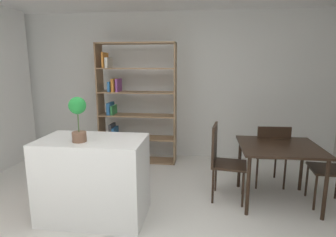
{
  "coord_description": "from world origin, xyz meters",
  "views": [
    {
      "loc": [
        0.74,
        -2.41,
        1.71
      ],
      "look_at": [
        0.35,
        0.73,
        1.09
      ],
      "focal_mm": 29.16,
      "sensor_mm": 36.0,
      "label": 1
    }
  ],
  "objects_px": {
    "kitchen_island": "(94,178)",
    "dining_chair_island_side": "(222,156)",
    "open_bookshelf": "(131,106)",
    "dining_table": "(279,152)",
    "dining_chair_far": "(270,150)",
    "potted_plant_on_island": "(78,115)"
  },
  "relations": [
    {
      "from": "potted_plant_on_island",
      "to": "dining_table",
      "type": "xyz_separation_m",
      "value": [
        2.23,
        0.74,
        -0.55
      ]
    },
    {
      "from": "kitchen_island",
      "to": "dining_chair_far",
      "type": "bearing_deg",
      "value": 26.55
    },
    {
      "from": "kitchen_island",
      "to": "potted_plant_on_island",
      "type": "relative_size",
      "value": 2.44
    },
    {
      "from": "kitchen_island",
      "to": "dining_chair_island_side",
      "type": "relative_size",
      "value": 1.18
    },
    {
      "from": "kitchen_island",
      "to": "potted_plant_on_island",
      "type": "distance_m",
      "value": 0.76
    },
    {
      "from": "potted_plant_on_island",
      "to": "dining_chair_far",
      "type": "height_order",
      "value": "potted_plant_on_island"
    },
    {
      "from": "potted_plant_on_island",
      "to": "dining_table",
      "type": "distance_m",
      "value": 2.41
    },
    {
      "from": "dining_chair_island_side",
      "to": "potted_plant_on_island",
      "type": "bearing_deg",
      "value": 124.57
    },
    {
      "from": "dining_chair_island_side",
      "to": "kitchen_island",
      "type": "bearing_deg",
      "value": 121.96
    },
    {
      "from": "open_bookshelf",
      "to": "dining_table",
      "type": "xyz_separation_m",
      "value": [
        2.21,
        -1.27,
        -0.34
      ]
    },
    {
      "from": "dining_chair_island_side",
      "to": "open_bookshelf",
      "type": "bearing_deg",
      "value": 58.6
    },
    {
      "from": "open_bookshelf",
      "to": "dining_chair_far",
      "type": "xyz_separation_m",
      "value": [
        2.22,
        -0.82,
        -0.46
      ]
    },
    {
      "from": "dining_table",
      "to": "potted_plant_on_island",
      "type": "bearing_deg",
      "value": -161.59
    },
    {
      "from": "potted_plant_on_island",
      "to": "dining_table",
      "type": "bearing_deg",
      "value": 18.41
    },
    {
      "from": "kitchen_island",
      "to": "open_bookshelf",
      "type": "height_order",
      "value": "open_bookshelf"
    },
    {
      "from": "potted_plant_on_island",
      "to": "open_bookshelf",
      "type": "xyz_separation_m",
      "value": [
        0.02,
        2.01,
        -0.21
      ]
    },
    {
      "from": "open_bookshelf",
      "to": "dining_chair_island_side",
      "type": "xyz_separation_m",
      "value": [
        1.51,
        -1.26,
        -0.42
      ]
    },
    {
      "from": "dining_table",
      "to": "dining_chair_far",
      "type": "bearing_deg",
      "value": 89.16
    },
    {
      "from": "dining_chair_far",
      "to": "dining_table",
      "type": "bearing_deg",
      "value": 85.34
    },
    {
      "from": "kitchen_island",
      "to": "open_bookshelf",
      "type": "relative_size",
      "value": 0.55
    },
    {
      "from": "kitchen_island",
      "to": "dining_chair_island_side",
      "type": "height_order",
      "value": "dining_chair_island_side"
    },
    {
      "from": "dining_chair_far",
      "to": "potted_plant_on_island",
      "type": "bearing_deg",
      "value": 24.35
    }
  ]
}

